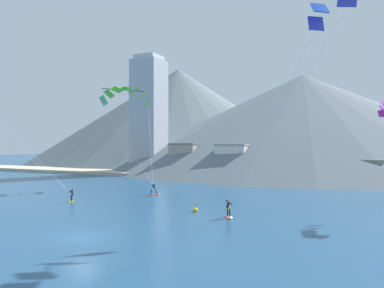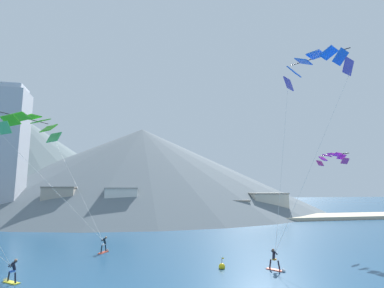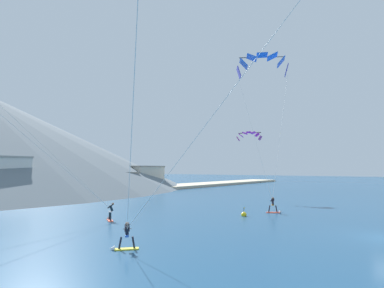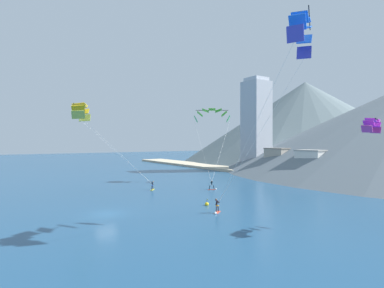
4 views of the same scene
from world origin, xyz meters
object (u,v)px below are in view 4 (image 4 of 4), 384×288
parafoil_kite_distant_high_outer (372,124)px  race_marker_buoy (207,204)px  parafoil_kite_near_trail (81,110)px  parafoil_kite_mid_center (301,32)px  kitesurfer_near_lead (213,187)px  parafoil_kite_near_lead (212,114)px  kitesurfer_near_trail (153,187)px  kitesurfer_mid_center (217,208)px

parafoil_kite_distant_high_outer → race_marker_buoy: bearing=-155.2°
parafoil_kite_near_trail → parafoil_kite_mid_center: 37.54m
parafoil_kite_near_trail → parafoil_kite_mid_center: size_ratio=0.68×
parafoil_kite_mid_center → kitesurfer_near_lead: bearing=166.3°
kitesurfer_near_lead → parafoil_kite_near_lead: parafoil_kite_near_lead is taller
kitesurfer_near_trail → parafoil_kite_mid_center: parafoil_kite_mid_center is taller
kitesurfer_near_trail → parafoil_kite_mid_center: size_ratio=0.08×
kitesurfer_mid_center → race_marker_buoy: (-4.25, 1.63, -0.42)m
parafoil_kite_distant_high_outer → race_marker_buoy: parafoil_kite_distant_high_outer is taller
kitesurfer_near_trail → parafoil_kite_near_lead: bearing=104.8°
kitesurfer_near_lead → parafoil_kite_mid_center: parafoil_kite_mid_center is taller
kitesurfer_mid_center → parafoil_kite_distant_high_outer: 19.71m
race_marker_buoy → kitesurfer_mid_center: bearing=-21.0°
parafoil_kite_mid_center → race_marker_buoy: bearing=-165.4°
parafoil_kite_distant_high_outer → race_marker_buoy: (-17.90, -8.28, -10.61)m
parafoil_kite_near_trail → parafoil_kite_distant_high_outer: bearing=27.5°
race_marker_buoy → kitesurfer_near_trail: bearing=-178.8°
parafoil_kite_near_lead → parafoil_kite_distant_high_outer: bearing=-12.5°
kitesurfer_near_trail → parafoil_kite_near_lead: size_ratio=0.11×
parafoil_kite_near_trail → parafoil_kite_mid_center: (33.67, 15.27, 6.55)m
kitesurfer_near_trail → parafoil_kite_near_trail: 18.67m
kitesurfer_mid_center → parafoil_kite_mid_center: bearing=30.2°
kitesurfer_mid_center → parafoil_kite_near_lead: parafoil_kite_near_lead is taller
kitesurfer_near_lead → parafoil_kite_distant_high_outer: (28.14, -0.67, 10.23)m
parafoil_kite_near_lead → parafoil_kite_near_trail: (-0.06, -28.82, -0.81)m
kitesurfer_near_trail → race_marker_buoy: size_ratio=1.68×
kitesurfer_near_lead → kitesurfer_near_trail: (-6.04, -9.29, -0.05)m
parafoil_kite_near_lead → race_marker_buoy: 30.72m
kitesurfer_near_lead → race_marker_buoy: (10.23, -8.95, -0.38)m
parafoil_kite_near_lead → parafoil_kite_mid_center: parafoil_kite_mid_center is taller
parafoil_kite_mid_center → parafoil_kite_distant_high_outer: 12.40m
kitesurfer_near_trail → race_marker_buoy: (16.28, 0.34, -0.33)m
kitesurfer_near_lead → parafoil_kite_mid_center: bearing=-13.7°
parafoil_kite_near_lead → kitesurfer_near_lead: bearing=-36.8°
kitesurfer_mid_center → parafoil_kite_mid_center: (8.53, 4.96, 20.35)m
kitesurfer_near_lead → kitesurfer_near_trail: 11.08m
kitesurfer_near_lead → kitesurfer_near_trail: kitesurfer_near_lead is taller
parafoil_kite_distant_high_outer → kitesurfer_near_trail: bearing=-165.9°
kitesurfer_mid_center → parafoil_kite_near_trail: parafoil_kite_near_trail is taller
kitesurfer_near_trail → parafoil_kite_mid_center: 35.71m
parafoil_kite_near_lead → race_marker_buoy: parafoil_kite_near_lead is taller
kitesurfer_near_lead → parafoil_kite_distant_high_outer: parafoil_kite_distant_high_outer is taller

